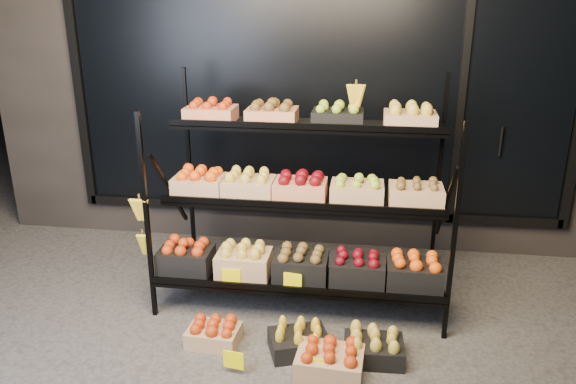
% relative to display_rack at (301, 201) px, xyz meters
% --- Properties ---
extents(ground, '(24.00, 24.00, 0.00)m').
position_rel_display_rack_xyz_m(ground, '(0.01, -0.60, -0.79)').
color(ground, '#514F4C').
rests_on(ground, ground).
extents(building, '(6.00, 2.08, 3.50)m').
position_rel_display_rack_xyz_m(building, '(0.01, 1.99, 0.96)').
color(building, '#2D2826').
rests_on(building, ground).
extents(display_rack, '(2.18, 1.02, 1.72)m').
position_rel_display_rack_xyz_m(display_rack, '(0.00, 0.00, 0.00)').
color(display_rack, black).
rests_on(display_rack, ground).
extents(tag_floor_a, '(0.13, 0.01, 0.12)m').
position_rel_display_rack_xyz_m(tag_floor_a, '(-0.29, -1.00, -0.73)').
color(tag_floor_a, '#FBEB00').
rests_on(tag_floor_a, ground).
extents(tag_floor_b, '(0.13, 0.01, 0.12)m').
position_rel_display_rack_xyz_m(tag_floor_b, '(0.20, -1.00, -0.73)').
color(tag_floor_b, '#FBEB00').
rests_on(tag_floor_b, ground).
extents(floor_crate_left, '(0.35, 0.27, 0.18)m').
position_rel_display_rack_xyz_m(floor_crate_left, '(-0.49, -0.70, -0.70)').
color(floor_crate_left, tan).
rests_on(floor_crate_left, ground).
extents(floor_crate_midleft, '(0.44, 0.38, 0.19)m').
position_rel_display_rack_xyz_m(floor_crate_midleft, '(0.08, -0.71, -0.70)').
color(floor_crate_midleft, black).
rests_on(floor_crate_midleft, ground).
extents(floor_crate_midright, '(0.42, 0.32, 0.20)m').
position_rel_display_rack_xyz_m(floor_crate_midright, '(0.30, -0.91, -0.69)').
color(floor_crate_midright, tan).
rests_on(floor_crate_midright, ground).
extents(floor_crate_right, '(0.39, 0.29, 0.19)m').
position_rel_display_rack_xyz_m(floor_crate_right, '(0.56, -0.73, -0.70)').
color(floor_crate_right, black).
rests_on(floor_crate_right, ground).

